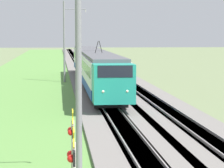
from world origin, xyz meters
name	(u,v)px	position (x,y,z in m)	size (l,w,h in m)	color
ballast_main	(88,78)	(50.00, 0.00, 0.15)	(240.00, 4.40, 0.30)	slate
ballast_adjacent	(120,78)	(50.00, -3.86, 0.15)	(240.00, 4.40, 0.30)	slate
track_main	(88,78)	(50.00, 0.00, 0.16)	(240.00, 1.57, 0.45)	#4C4238
track_adjacent	(120,78)	(50.00, -3.86, 0.16)	(240.00, 1.57, 0.45)	#4C4238
grass_verge	(34,79)	(50.00, 6.58, 0.06)	(240.00, 13.16, 0.12)	#5B8E42
passenger_train	(94,66)	(39.95, 0.00, 2.28)	(40.80, 2.84, 4.90)	teal
crossing_signal_aux	(72,146)	(2.98, 3.16, 1.87)	(0.70, 0.23, 3.09)	beige
catenary_mast_near	(80,56)	(4.09, 2.85, 4.78)	(0.22, 2.56, 9.26)	slate
catenary_mast_mid	(65,41)	(45.59, 2.85, 4.73)	(0.22, 2.56, 9.17)	slate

